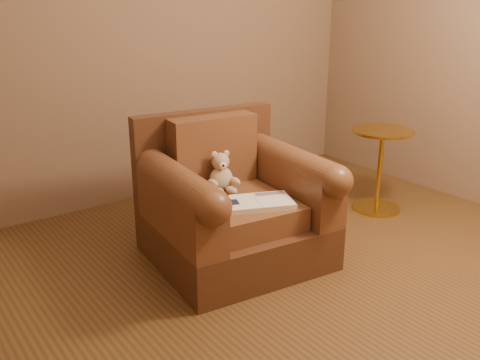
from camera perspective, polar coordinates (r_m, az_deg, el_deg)
floor at (r=2.92m, az=8.59°, el=-12.83°), size 4.00×4.00×0.00m
armchair at (r=3.23m, az=-0.87°, el=-2.78°), size 1.04×1.00×0.86m
teddy_bear at (r=3.22m, az=-1.97°, el=0.43°), size 0.18×0.21×0.25m
guidebook at (r=3.03m, az=1.87°, el=-2.42°), size 0.46×0.37×0.03m
side_table at (r=4.07m, az=14.68°, el=1.31°), size 0.44×0.44×0.62m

